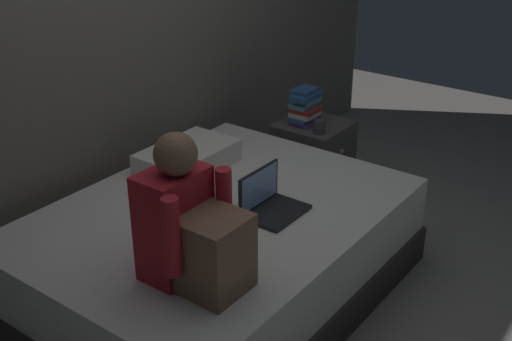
# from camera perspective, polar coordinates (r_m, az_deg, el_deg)

# --- Properties ---
(ground_plane) EXTENTS (8.00, 8.00, 0.00)m
(ground_plane) POSITION_cam_1_polar(r_m,az_deg,el_deg) (3.61, 2.54, -10.88)
(ground_plane) COLOR gray
(wall_back) EXTENTS (5.60, 0.10, 2.70)m
(wall_back) POSITION_cam_1_polar(r_m,az_deg,el_deg) (3.79, -12.60, 12.89)
(wall_back) COLOR slate
(wall_back) RESTS_ON ground_plane
(bed) EXTENTS (2.00, 1.50, 0.53)m
(bed) POSITION_cam_1_polar(r_m,az_deg,el_deg) (3.48, -3.37, -7.24)
(bed) COLOR #332D2B
(bed) RESTS_ON ground_plane
(nightstand) EXTENTS (0.44, 0.46, 0.54)m
(nightstand) POSITION_cam_1_polar(r_m,az_deg,el_deg) (4.52, 4.98, 0.97)
(nightstand) COLOR #474442
(nightstand) RESTS_ON ground_plane
(person_sitting) EXTENTS (0.39, 0.44, 0.66)m
(person_sitting) POSITION_cam_1_polar(r_m,az_deg,el_deg) (2.70, -5.78, -4.99)
(person_sitting) COLOR #B21E28
(person_sitting) RESTS_ON bed
(laptop) EXTENTS (0.32, 0.23, 0.22)m
(laptop) POSITION_cam_1_polar(r_m,az_deg,el_deg) (3.29, 1.18, -2.78)
(laptop) COLOR black
(laptop) RESTS_ON bed
(pillow) EXTENTS (0.56, 0.36, 0.13)m
(pillow) POSITION_cam_1_polar(r_m,az_deg,el_deg) (3.77, -6.00, 1.12)
(pillow) COLOR silver
(pillow) RESTS_ON bed
(book_stack) EXTENTS (0.22, 0.16, 0.24)m
(book_stack) POSITION_cam_1_polar(r_m,az_deg,el_deg) (4.37, 4.34, 5.58)
(book_stack) COLOR #703D84
(book_stack) RESTS_ON nightstand
(mug) EXTENTS (0.08, 0.08, 0.09)m
(mug) POSITION_cam_1_polar(r_m,az_deg,el_deg) (4.24, 5.58, 3.85)
(mug) COLOR #3D3D42
(mug) RESTS_ON nightstand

